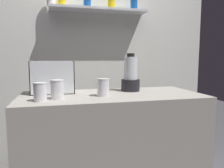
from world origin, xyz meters
TOP-DOWN VIEW (x-y plane):
  - counter at (0.00, 0.00)m, footprint 1.40×0.64m
  - back_wall_unit at (-0.00, 0.77)m, footprint 2.60×0.24m
  - carrot_display_bin at (-0.44, 0.18)m, footprint 0.33×0.21m
  - blender_pitcher at (0.19, 0.13)m, footprint 0.16×0.16m
  - juice_cup_carrot_far_left at (-0.52, -0.16)m, footprint 0.09×0.09m
  - juice_cup_orange_left at (-0.41, -0.11)m, footprint 0.09×0.09m
  - juice_cup_orange_middle at (-0.08, -0.07)m, footprint 0.09×0.09m

SIDE VIEW (x-z plane):
  - counter at x=0.00m, z-range 0.00..0.90m
  - juice_cup_carrot_far_left at x=-0.52m, z-range 0.89..1.02m
  - juice_cup_orange_middle at x=-0.08m, z-range 0.89..1.02m
  - juice_cup_orange_left at x=-0.41m, z-range 0.89..1.03m
  - carrot_display_bin at x=-0.44m, z-range 0.85..1.11m
  - blender_pitcher at x=0.19m, z-range 0.87..1.19m
  - back_wall_unit at x=0.00m, z-range 0.01..2.51m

